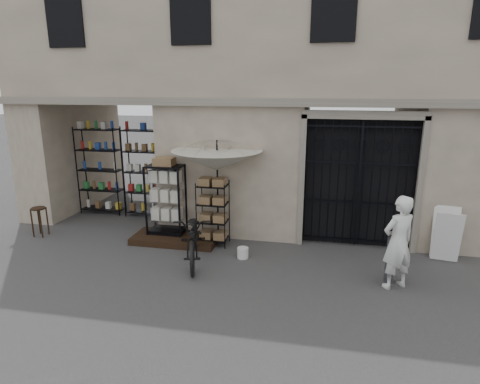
% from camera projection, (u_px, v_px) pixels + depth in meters
% --- Properties ---
extents(ground, '(80.00, 80.00, 0.00)m').
position_uv_depth(ground, '(267.00, 281.00, 7.61)').
color(ground, black).
rests_on(ground, ground).
extents(main_building, '(14.00, 4.00, 9.00)m').
position_uv_depth(main_building, '(291.00, 49.00, 10.25)').
color(main_building, tan).
rests_on(main_building, ground).
extents(shop_recess, '(3.00, 1.70, 3.00)m').
position_uv_depth(shop_recess, '(115.00, 166.00, 10.74)').
color(shop_recess, black).
rests_on(shop_recess, ground).
extents(shop_shelving, '(2.70, 0.50, 2.50)m').
position_uv_depth(shop_shelving, '(123.00, 172.00, 11.29)').
color(shop_shelving, black).
rests_on(shop_shelving, ground).
extents(iron_gate, '(2.50, 0.21, 3.00)m').
position_uv_depth(iron_gate, '(358.00, 182.00, 9.05)').
color(iron_gate, black).
rests_on(iron_gate, ground).
extents(step_platform, '(2.00, 0.90, 0.15)m').
position_uv_depth(step_platform, '(175.00, 239.00, 9.52)').
color(step_platform, black).
rests_on(step_platform, ground).
extents(display_cabinet, '(0.92, 0.68, 1.79)m').
position_uv_depth(display_cabinet, '(166.00, 203.00, 9.54)').
color(display_cabinet, black).
rests_on(display_cabinet, step_platform).
extents(wire_rack, '(0.74, 0.59, 1.51)m').
position_uv_depth(wire_rack, '(213.00, 214.00, 9.22)').
color(wire_rack, black).
rests_on(wire_rack, ground).
extents(market_umbrella, '(2.36, 2.38, 2.91)m').
position_uv_depth(market_umbrella, '(217.00, 155.00, 8.98)').
color(market_umbrella, black).
rests_on(market_umbrella, ground).
extents(white_bucket, '(0.28, 0.28, 0.23)m').
position_uv_depth(white_bucket, '(243.00, 253.00, 8.62)').
color(white_bucket, silver).
rests_on(white_bucket, ground).
extents(bicycle, '(1.00, 1.25, 2.08)m').
position_uv_depth(bicycle, '(195.00, 261.00, 8.51)').
color(bicycle, black).
rests_on(bicycle, ground).
extents(wooden_stool, '(0.37, 0.37, 0.72)m').
position_uv_depth(wooden_stool, '(40.00, 221.00, 9.84)').
color(wooden_stool, black).
rests_on(wooden_stool, ground).
extents(steel_bollard, '(0.22, 0.22, 0.90)m').
position_uv_depth(steel_bollard, '(390.00, 260.00, 7.48)').
color(steel_bollard, '#565962').
rests_on(steel_bollard, ground).
extents(shopkeeper, '(1.46, 1.83, 0.42)m').
position_uv_depth(shopkeeper, '(393.00, 287.00, 7.41)').
color(shopkeeper, silver).
rests_on(shopkeeper, ground).
extents(easel_sign, '(0.61, 0.68, 1.11)m').
position_uv_depth(easel_sign, '(446.00, 235.00, 8.40)').
color(easel_sign, silver).
rests_on(easel_sign, ground).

